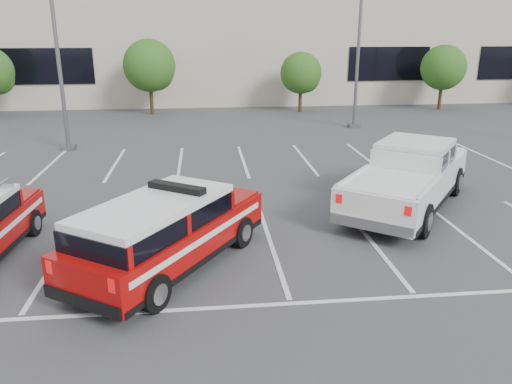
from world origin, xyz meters
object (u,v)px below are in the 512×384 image
Objects in this scene: tree_mid_left at (151,67)px; light_pole_mid at (359,33)px; fire_chief_suv at (167,237)px; white_pickup at (408,182)px; light_pole_left at (55,34)px; tree_right at (444,69)px; convention_building at (222,38)px; tree_mid_right at (302,74)px.

light_pole_mid is at bearing -26.92° from tree_mid_left.
white_pickup reaches higher than fire_chief_suv.
light_pole_left is 1.79× the size of fire_chief_suv.
tree_right is at bearing 36.77° from light_pole_mid.
tree_mid_left is 0.47× the size of light_pole_left.
tree_right is at bearing -33.37° from convention_building.
convention_building reaches higher than tree_mid_left.
convention_building is at bearing 62.60° from tree_mid_left.
fire_chief_suv is at bearing -119.60° from light_pole_mid.
tree_mid_left is 23.18m from fire_chief_suv.
tree_right is at bearing 23.51° from light_pole_left.
light_pole_mid is (1.91, -6.05, 2.68)m from tree_mid_right.
light_pole_left is (-3.09, -10.05, 2.14)m from tree_mid_left.
tree_mid_left is 10.01m from tree_mid_right.
light_pole_mid reaches higher than tree_mid_left.
fire_chief_suv is (5.40, -12.91, -4.39)m from light_pole_left.
tree_mid_left is 0.85× the size of fire_chief_suv.
white_pickup is (-2.33, -13.40, -4.37)m from light_pole_mid.
tree_mid_right is 0.60× the size of white_pickup.
convention_building is 11.19m from tree_mid_left.
tree_mid_left is 1.10× the size of tree_right.
convention_building is at bearing 146.63° from tree_right.
tree_mid_left reaches higher than tree_right.
tree_mid_left is 13.53m from light_pole_mid.
tree_right reaches higher than tree_mid_right.
light_pole_mid reaches higher than white_pickup.
tree_mid_left is at bearing 72.90° from light_pole_left.
convention_building is 12.38× the size of tree_mid_left.
tree_mid_right is 0.70× the size of fire_chief_suv.
light_pole_mid is (-8.09, -6.05, 2.41)m from tree_right.
tree_mid_right is 24.27m from fire_chief_suv.
light_pole_left is at bearing -112.39° from convention_building.
fire_chief_suv is (-9.60, -16.91, -4.39)m from light_pole_mid.
tree_mid_left is 10.73m from light_pole_left.
light_pole_left reaches higher than tree_mid_left.
tree_right is 0.77× the size of fire_chief_suv.
fire_chief_suv is (-7.69, -22.95, -1.71)m from tree_mid_right.
convention_building is 21.49m from light_pole_left.
convention_building is 8.98× the size of white_pickup.
tree_mid_right is (10.00, -0.00, -0.54)m from tree_mid_left.
tree_right is 0.66× the size of white_pickup.
tree_mid_left reaches higher than fire_chief_suv.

